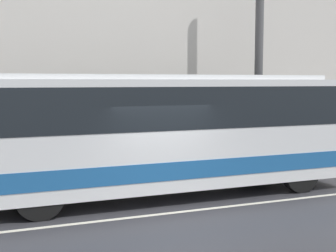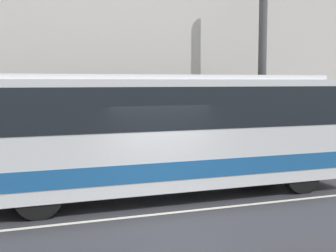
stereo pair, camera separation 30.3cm
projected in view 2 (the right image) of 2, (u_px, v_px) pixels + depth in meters
name	position (u px, v px, depth m)	size (l,w,h in m)	color
ground_plane	(168.00, 213.00, 10.93)	(60.00, 60.00, 0.00)	#333338
sidewalk	(113.00, 170.00, 15.91)	(60.00, 2.70, 0.16)	gray
lane_stripe	(168.00, 213.00, 10.93)	(54.00, 0.14, 0.01)	beige
transit_bus	(154.00, 128.00, 12.46)	(11.05, 2.62, 3.24)	white
utility_pole_near	(263.00, 40.00, 16.88)	(0.30, 0.30, 8.79)	#4C4C4F
pedestrian_waiting	(164.00, 144.00, 16.17)	(0.36, 0.36, 1.63)	#333338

